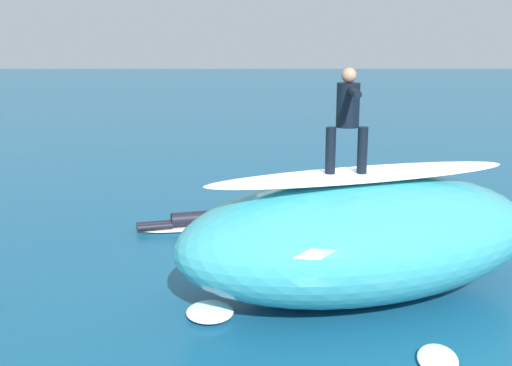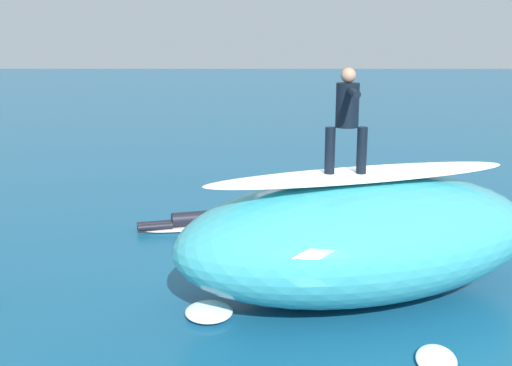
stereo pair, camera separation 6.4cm
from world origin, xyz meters
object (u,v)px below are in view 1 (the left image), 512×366
Objects in this scene: surfboard_riding at (346,176)px; surfer_riding at (348,113)px; surfboard_paddling at (192,227)px; surfer_paddling at (185,220)px.

surfboard_riding is 0.97m from surfer_riding.
surfer_riding is at bearing -67.58° from surfboard_paddling.
surfer_riding is at bearing -65.98° from surfer_paddling.
surfboard_paddling is 0.22m from surfer_paddling.
surfboard_riding is at bearing -65.98° from surfer_paddling.
surfer_riding is (-0.00, 0.00, 0.97)m from surfboard_riding.
surfboard_paddling is (2.75, -3.56, -2.91)m from surfer_riding.
surfboard_riding is 4.88m from surfer_paddling.
surfer_riding is 0.77× the size of surfboard_paddling.
surfboard_paddling is at bearing 0.00° from surfer_paddling.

